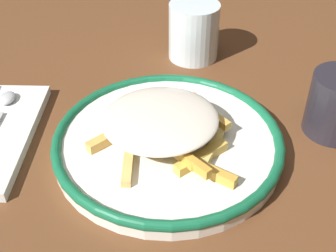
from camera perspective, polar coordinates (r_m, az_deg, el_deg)
ground_plane at (r=0.58m, az=-0.00°, el=-3.02°), size 2.60×2.60×0.00m
plate at (r=0.57m, az=-0.00°, el=-2.00°), size 0.29×0.29×0.03m
fries_heap at (r=0.55m, az=-0.47°, el=0.26°), size 0.18×0.19×0.04m
spoon at (r=0.65m, az=-20.66°, el=1.62°), size 0.03×0.15×0.01m
water_glass at (r=0.76m, az=3.30°, el=11.96°), size 0.08×0.08×0.09m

